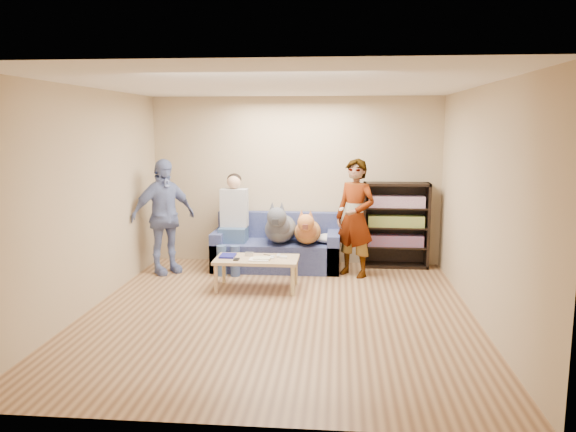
# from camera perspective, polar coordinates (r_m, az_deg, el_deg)

# --- Properties ---
(ground) EXTENTS (5.00, 5.00, 0.00)m
(ground) POSITION_cam_1_polar(r_m,az_deg,el_deg) (6.64, -0.96, -9.80)
(ground) COLOR brown
(ground) RESTS_ON ground
(ceiling) EXTENTS (5.00, 5.00, 0.00)m
(ceiling) POSITION_cam_1_polar(r_m,az_deg,el_deg) (6.29, -1.02, 13.20)
(ceiling) COLOR white
(ceiling) RESTS_ON ground
(wall_back) EXTENTS (4.50, 0.00, 4.50)m
(wall_back) POSITION_cam_1_polar(r_m,az_deg,el_deg) (8.81, 0.77, 3.61)
(wall_back) COLOR tan
(wall_back) RESTS_ON ground
(wall_front) EXTENTS (4.50, 0.00, 4.50)m
(wall_front) POSITION_cam_1_polar(r_m,az_deg,el_deg) (3.89, -4.96, -3.64)
(wall_front) COLOR tan
(wall_front) RESTS_ON ground
(wall_left) EXTENTS (0.00, 5.00, 5.00)m
(wall_left) POSITION_cam_1_polar(r_m,az_deg,el_deg) (6.94, -19.79, 1.54)
(wall_left) COLOR tan
(wall_left) RESTS_ON ground
(wall_right) EXTENTS (0.00, 5.00, 5.00)m
(wall_right) POSITION_cam_1_polar(r_m,az_deg,el_deg) (6.49, 19.18, 1.06)
(wall_right) COLOR tan
(wall_right) RESTS_ON ground
(blanket) EXTENTS (0.39, 0.33, 0.13)m
(blanket) POSITION_cam_1_polar(r_m,az_deg,el_deg) (8.38, 4.11, -2.27)
(blanket) COLOR #B8B8BD
(blanket) RESTS_ON sofa
(person_standing_right) EXTENTS (0.74, 0.68, 1.69)m
(person_standing_right) POSITION_cam_1_polar(r_m,az_deg,el_deg) (8.09, 6.84, -0.21)
(person_standing_right) COLOR gray
(person_standing_right) RESTS_ON ground
(person_standing_left) EXTENTS (1.00, 0.98, 1.68)m
(person_standing_left) POSITION_cam_1_polar(r_m,az_deg,el_deg) (8.39, -12.54, -0.05)
(person_standing_left) COLOR #7C8DC6
(person_standing_left) RESTS_ON ground
(held_controller) EXTENTS (0.06, 0.12, 0.03)m
(held_controller) POSITION_cam_1_polar(r_m,az_deg,el_deg) (7.86, 5.44, 0.71)
(held_controller) COLOR white
(held_controller) RESTS_ON person_standing_right
(notebook_blue) EXTENTS (0.20, 0.26, 0.03)m
(notebook_blue) POSITION_cam_1_polar(r_m,az_deg,el_deg) (7.58, -6.14, -4.03)
(notebook_blue) COLOR navy
(notebook_blue) RESTS_ON coffee_table
(papers) EXTENTS (0.26, 0.20, 0.02)m
(papers) POSITION_cam_1_polar(r_m,az_deg,el_deg) (7.36, -2.92, -4.43)
(papers) COLOR white
(papers) RESTS_ON coffee_table
(magazine) EXTENTS (0.22, 0.17, 0.01)m
(magazine) POSITION_cam_1_polar(r_m,az_deg,el_deg) (7.37, -2.67, -4.29)
(magazine) COLOR beige
(magazine) RESTS_ON coffee_table
(camera_silver) EXTENTS (0.11, 0.06, 0.05)m
(camera_silver) POSITION_cam_1_polar(r_m,az_deg,el_deg) (7.59, -3.96, -3.87)
(camera_silver) COLOR #B0B0B4
(camera_silver) RESTS_ON coffee_table
(controller_a) EXTENTS (0.04, 0.13, 0.03)m
(controller_a) POSITION_cam_1_polar(r_m,az_deg,el_deg) (7.52, -0.97, -4.05)
(controller_a) COLOR silver
(controller_a) RESTS_ON coffee_table
(controller_b) EXTENTS (0.09, 0.06, 0.03)m
(controller_b) POSITION_cam_1_polar(r_m,az_deg,el_deg) (7.44, -0.42, -4.21)
(controller_b) COLOR white
(controller_b) RESTS_ON coffee_table
(headphone_cup_a) EXTENTS (0.07, 0.07, 0.02)m
(headphone_cup_a) POSITION_cam_1_polar(r_m,az_deg,el_deg) (7.42, -1.69, -4.29)
(headphone_cup_a) COLOR silver
(headphone_cup_a) RESTS_ON coffee_table
(headphone_cup_b) EXTENTS (0.07, 0.07, 0.02)m
(headphone_cup_b) POSITION_cam_1_polar(r_m,az_deg,el_deg) (7.49, -1.61, -4.15)
(headphone_cup_b) COLOR silver
(headphone_cup_b) RESTS_ON coffee_table
(pen_orange) EXTENTS (0.13, 0.06, 0.01)m
(pen_orange) POSITION_cam_1_polar(r_m,az_deg,el_deg) (7.31, -3.53, -4.55)
(pen_orange) COLOR orange
(pen_orange) RESTS_ON coffee_table
(pen_black) EXTENTS (0.13, 0.08, 0.01)m
(pen_black) POSITION_cam_1_polar(r_m,az_deg,el_deg) (7.62, -2.10, -3.97)
(pen_black) COLOR black
(pen_black) RESTS_ON coffee_table
(wallet) EXTENTS (0.07, 0.12, 0.02)m
(wallet) POSITION_cam_1_polar(r_m,az_deg,el_deg) (7.39, -5.26, -4.40)
(wallet) COLOR black
(wallet) RESTS_ON coffee_table
(sofa) EXTENTS (1.90, 0.85, 0.82)m
(sofa) POSITION_cam_1_polar(r_m,az_deg,el_deg) (8.59, -1.12, -3.42)
(sofa) COLOR #515B93
(sofa) RESTS_ON ground
(person_seated) EXTENTS (0.40, 0.73, 1.47)m
(person_seated) POSITION_cam_1_polar(r_m,az_deg,el_deg) (8.47, -5.59, -0.26)
(person_seated) COLOR #3A567F
(person_seated) RESTS_ON sofa
(dog_gray) EXTENTS (0.46, 1.27, 0.67)m
(dog_gray) POSITION_cam_1_polar(r_m,az_deg,el_deg) (8.35, -0.84, -1.11)
(dog_gray) COLOR #50525A
(dog_gray) RESTS_ON sofa
(dog_tan) EXTENTS (0.39, 1.16, 0.57)m
(dog_tan) POSITION_cam_1_polar(r_m,az_deg,el_deg) (8.27, 1.97, -1.47)
(dog_tan) COLOR #B67C37
(dog_tan) RESTS_ON sofa
(coffee_table) EXTENTS (1.10, 0.60, 0.42)m
(coffee_table) POSITION_cam_1_polar(r_m,az_deg,el_deg) (7.48, -3.19, -4.64)
(coffee_table) COLOR tan
(coffee_table) RESTS_ON ground
(bookshelf) EXTENTS (1.00, 0.34, 1.30)m
(bookshelf) POSITION_cam_1_polar(r_m,az_deg,el_deg) (8.74, 10.86, -0.71)
(bookshelf) COLOR black
(bookshelf) RESTS_ON ground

